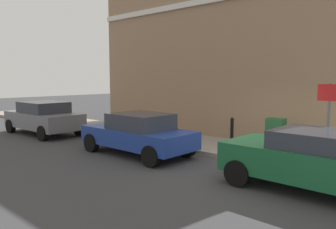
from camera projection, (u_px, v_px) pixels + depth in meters
ground at (246, 170)px, 9.11m from camera, size 80.00×80.00×0.00m
sidewalk at (145, 135)px, 14.47m from camera, size 2.59×30.00×0.15m
corner_building at (236, 45)px, 15.97m from camera, size 6.27×12.03×8.38m
car_green at (322, 160)px, 7.25m from camera, size 2.05×4.39×1.40m
car_blue at (138, 133)px, 10.95m from camera, size 1.92×4.11×1.41m
car_grey at (44, 117)px, 14.97m from camera, size 1.95×4.19×1.50m
utility_cabinet at (275, 137)px, 10.45m from camera, size 0.46×0.61×1.15m
bollard_near_cabinet at (232, 131)px, 11.61m from camera, size 0.14×0.14×1.04m
street_sign at (329, 113)px, 8.56m from camera, size 0.08×0.60×2.30m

